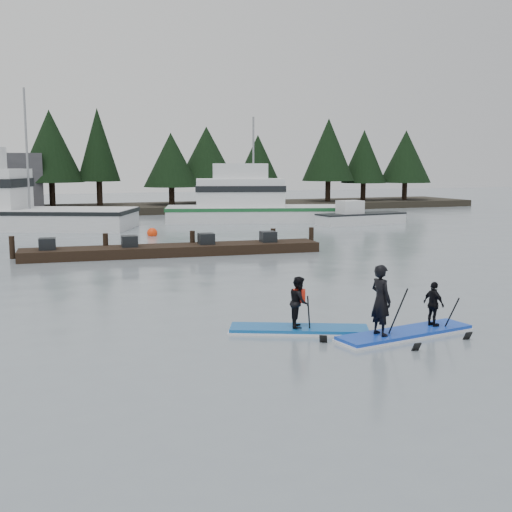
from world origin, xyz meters
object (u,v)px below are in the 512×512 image
object	(u,v)px
paddleboard_solo	(299,315)
paddleboard_duo	(401,314)
fishing_boat_medium	(257,213)
floating_dock	(174,250)

from	to	relation	value
paddleboard_solo	paddleboard_duo	size ratio (longest dim) A/B	0.92
fishing_boat_medium	paddleboard_solo	world-z (taller)	fishing_boat_medium
paddleboard_solo	paddleboard_duo	bearing A→B (deg)	-6.75
floating_dock	paddleboard_duo	world-z (taller)	paddleboard_duo
fishing_boat_medium	paddleboard_solo	size ratio (longest dim) A/B	4.20
fishing_boat_medium	floating_dock	xyz separation A→B (m)	(-9.84, -15.03, -0.36)
fishing_boat_medium	paddleboard_solo	xyz separation A→B (m)	(-10.19, -29.41, -0.16)
floating_dock	paddleboard_solo	xyz separation A→B (m)	(-0.35, -14.38, 0.20)
floating_dock	paddleboard_duo	distance (m)	15.76
fishing_boat_medium	paddleboard_duo	xyz separation A→B (m)	(-8.08, -30.68, -0.03)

